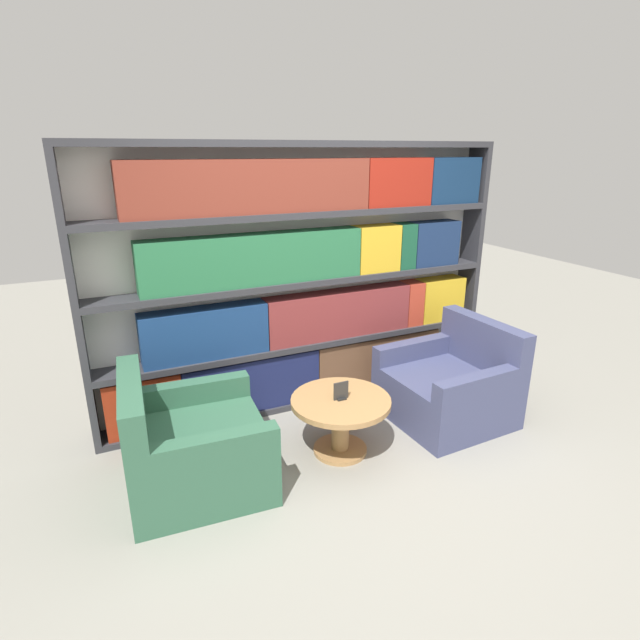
# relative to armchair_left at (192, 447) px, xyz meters

# --- Properties ---
(ground_plane) EXTENTS (14.00, 14.00, 0.00)m
(ground_plane) POSITION_rel_armchair_left_xyz_m (1.15, -0.42, -0.27)
(ground_plane) COLOR gray
(bookshelf) EXTENTS (3.51, 0.30, 2.20)m
(bookshelf) POSITION_rel_armchair_left_xyz_m (1.18, 0.79, 0.79)
(bookshelf) COLOR silver
(bookshelf) RESTS_ON ground_plane
(armchair_left) EXTENTS (0.94, 0.95, 0.80)m
(armchair_left) POSITION_rel_armchair_left_xyz_m (0.00, 0.00, 0.00)
(armchair_left) COLOR #336047
(armchair_left) RESTS_ON ground_plane
(armchair_right) EXTENTS (0.92, 0.94, 0.80)m
(armchair_right) POSITION_rel_armchair_left_xyz_m (2.12, -0.00, 0.00)
(armchair_right) COLOR #42476B
(armchair_right) RESTS_ON ground_plane
(coffee_table) EXTENTS (0.73, 0.73, 0.43)m
(coffee_table) POSITION_rel_armchair_left_xyz_m (1.06, -0.09, 0.04)
(coffee_table) COLOR #AD7F4C
(coffee_table) RESTS_ON ground_plane
(table_sign) EXTENTS (0.11, 0.06, 0.13)m
(table_sign) POSITION_rel_armchair_left_xyz_m (1.06, -0.09, 0.22)
(table_sign) COLOR black
(table_sign) RESTS_ON coffee_table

